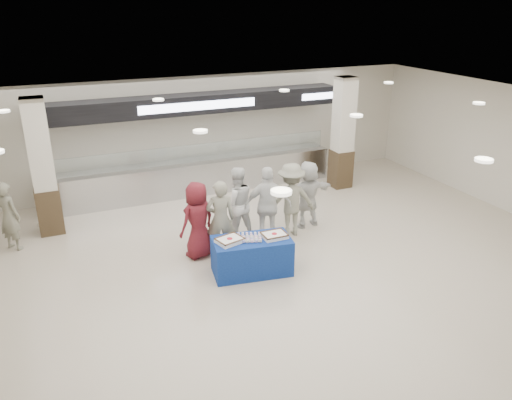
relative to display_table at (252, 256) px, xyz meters
name	(u,v)px	position (x,y,z in m)	size (l,w,h in m)	color
ground	(280,281)	(0.37, -0.54, -0.38)	(14.00, 14.00, 0.00)	beige
serving_line	(197,153)	(0.38, 4.86, 0.78)	(8.70, 0.85, 2.80)	#B4B6BB
column_left	(43,171)	(-3.63, 3.66, 1.15)	(0.55, 0.55, 3.20)	#342617
column_right	(343,136)	(4.37, 3.66, 1.15)	(0.55, 0.55, 3.20)	#342617
display_table	(252,256)	(0.00, 0.00, 0.00)	(1.55, 0.78, 0.75)	navy
sheet_cake_left	(230,240)	(-0.45, 0.05, 0.43)	(0.57, 0.50, 0.10)	white
sheet_cake_right	(274,235)	(0.45, -0.10, 0.42)	(0.48, 0.37, 0.10)	white
cupcake_tray	(249,238)	(-0.04, 0.02, 0.41)	(0.49, 0.43, 0.07)	#AAAAAF
civilian_maroon	(198,220)	(-0.77, 1.11, 0.47)	(0.82, 0.53, 1.68)	maroon
soldier_a	(220,219)	(-0.31, 0.97, 0.48)	(0.62, 0.41, 1.70)	slate
chef_tall	(237,203)	(0.30, 1.61, 0.49)	(0.84, 0.65, 1.72)	white
chef_short	(268,206)	(0.87, 1.13, 0.52)	(1.05, 0.44, 1.80)	white
soldier_b	(291,200)	(1.53, 1.30, 0.50)	(1.13, 0.65, 1.74)	slate
civilian_white	(308,194)	(2.13, 1.58, 0.45)	(1.52, 0.48, 1.64)	silver
soldier_bg	(9,216)	(-4.45, 3.07, 0.41)	(0.57, 0.38, 1.57)	slate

